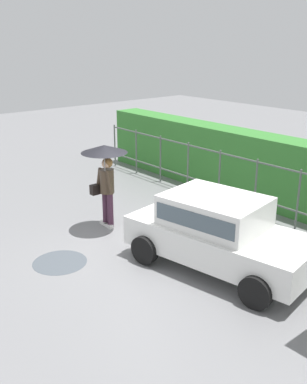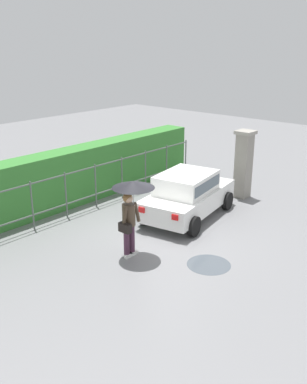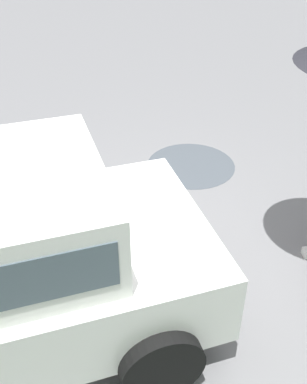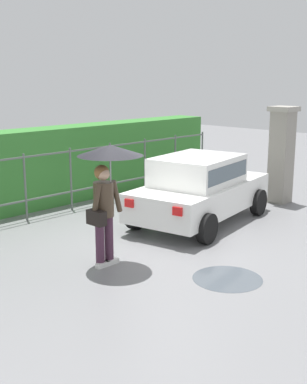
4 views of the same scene
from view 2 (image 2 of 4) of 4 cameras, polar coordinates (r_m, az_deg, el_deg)
name	(u,v)px [view 2 (image 2 of 4)]	position (r m, az deg, el deg)	size (l,w,h in m)	color
ground_plane	(164,238)	(12.71, 1.35, -5.97)	(40.00, 40.00, 0.00)	slate
car	(187,193)	(13.93, 4.39, -0.16)	(3.93, 2.36, 1.48)	white
pedestrian	(131,200)	(11.12, -2.90, -1.05)	(1.08, 1.08, 2.06)	#47283D
gate_pillar	(244,164)	(15.94, 11.56, 3.62)	(0.60, 0.60, 2.42)	gray
fence_section	(81,188)	(14.50, -9.34, 0.50)	(11.27, 0.05, 1.50)	#59605B
hedge_row	(63,179)	(15.15, -11.60, 1.67)	(12.22, 0.90, 1.90)	#387F33
puddle_near	(209,265)	(11.37, 7.16, -9.29)	(1.12, 1.12, 0.00)	#4C545B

